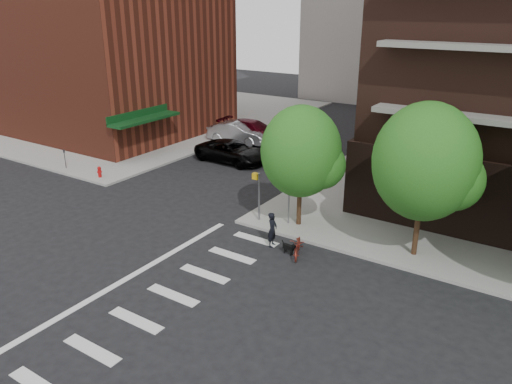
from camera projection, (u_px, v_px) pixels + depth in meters
name	position (u px, v px, depth m)	size (l,w,h in m)	color
ground	(121.00, 274.00, 21.38)	(120.00, 120.00, 0.00)	black
sidewalk_nw	(129.00, 113.00, 52.29)	(31.00, 33.00, 0.15)	gray
crosswalk	(158.00, 289.00, 20.24)	(3.85, 13.00, 0.01)	silver
midrise_nw	(91.00, 12.00, 43.13)	(21.40, 15.50, 20.00)	maroon
tree_a	(301.00, 152.00, 24.51)	(4.00, 4.00, 5.90)	#301E11
tree_b	(425.00, 162.00, 21.25)	(4.50, 4.50, 6.65)	#301E11
pedestrian_signal	(265.00, 190.00, 25.71)	(2.18, 0.67, 2.60)	slate
fire_hydrant	(99.00, 171.00, 32.67)	(0.24, 0.24, 0.73)	#A50C0C
parking_meter	(65.00, 157.00, 34.33)	(0.10, 0.08, 1.32)	black
parked_car_black	(232.00, 152.00, 36.18)	(5.57, 2.57, 1.55)	black
parked_car_maroon	(253.00, 131.00, 41.67)	(5.99, 2.44, 1.74)	#3D040E
parked_car_silver	(238.00, 133.00, 41.14)	(5.18, 1.81, 1.71)	#96989C
scooter	(298.00, 246.00, 22.80)	(0.65, 1.87, 0.98)	maroon
dog_walker	(272.00, 230.00, 23.57)	(0.41, 0.63, 1.71)	black
dog	(289.00, 247.00, 22.96)	(0.67, 0.24, 0.56)	black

